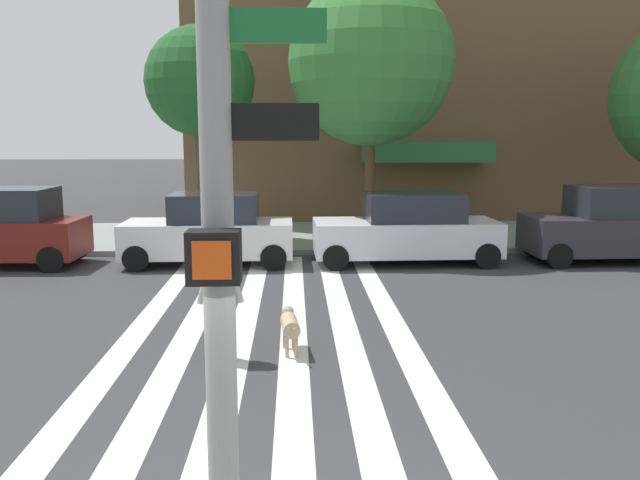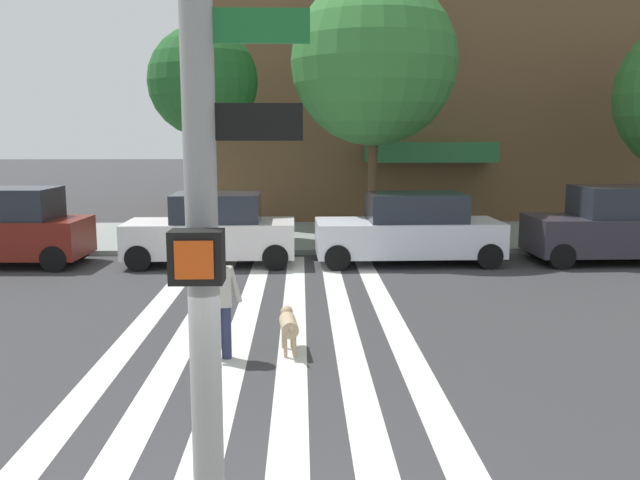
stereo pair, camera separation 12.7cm
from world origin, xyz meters
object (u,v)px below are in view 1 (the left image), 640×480
Objects in this scene: parked_car_third_in_line at (408,230)px; street_tree_nearest at (200,83)px; parked_car_behind_first at (210,231)px; traffic_light_pole at (215,108)px; parked_car_fourth_in_line at (619,225)px; parked_car_near_curb at (0,229)px; dog_on_leash at (290,324)px; pedestrian_dog_walker at (220,300)px; street_tree_middle at (371,62)px.

street_tree_nearest is (-5.79, 3.31, 4.01)m from parked_car_third_in_line.
parked_car_behind_first is 5.24m from street_tree_nearest.
parked_car_third_in_line is (3.40, 13.62, -2.63)m from traffic_light_pole.
traffic_light_pole is 1.19× the size of parked_car_fourth_in_line.
dog_on_leash is (7.49, -7.17, -0.53)m from parked_car_near_curb.
parked_car_behind_first is 7.54m from pedestrian_dog_walker.
street_tree_middle is at bearing 13.42° from parked_car_near_curb.
parked_car_third_in_line is 0.75× the size of street_tree_nearest.
parked_car_fourth_in_line is at bearing 37.29° from pedestrian_dog_walker.
dog_on_leash is at bearing 15.81° from pedestrian_dog_walker.
street_tree_middle reaches higher than pedestrian_dog_walker.
traffic_light_pole is at bearing -123.75° from parked_car_fourth_in_line.
parked_car_behind_first reaches higher than pedestrian_dog_walker.
dog_on_leash is (2.73, -10.49, -4.46)m from street_tree_nearest.
traffic_light_pole is 1.32× the size of parked_car_behind_first.
parked_car_fourth_in_line reaches higher than parked_car_third_in_line.
parked_car_near_curb is 2.62× the size of pedestrian_dog_walker.
street_tree_nearest is at bearing 98.04° from traffic_light_pole.
parked_car_behind_first is 0.57× the size of street_tree_middle.
parked_car_fourth_in_line is 0.63× the size of street_tree_middle.
parked_car_near_curb reaches higher than parked_car_third_in_line.
street_tree_middle is at bearing -10.96° from street_tree_nearest.
pedestrian_dog_walker is at bearing -142.71° from parked_car_fourth_in_line.
parked_car_third_in_line is at bearing -29.76° from street_tree_nearest.
street_tree_nearest is 6.04× the size of dog_on_leash.
parked_car_fourth_in_line is 12.59m from street_tree_nearest.
street_tree_nearest is 0.84× the size of street_tree_middle.
traffic_light_pole is 15.59m from parked_car_near_curb.
parked_car_fourth_in_line is 0.75× the size of street_tree_nearest.
street_tree_middle is 7.19× the size of dog_on_leash.
street_tree_nearest is (4.76, 3.32, 3.93)m from parked_car_near_curb.
parked_car_behind_first is at bearing -152.21° from street_tree_middle.
parked_car_behind_first is at bearing -180.00° from parked_car_fourth_in_line.
street_tree_middle reaches higher than parked_car_behind_first.
parked_car_near_curb is 11.02m from street_tree_middle.
parked_car_fourth_in_line is at bearing 0.01° from parked_car_near_curb.
parked_car_near_curb is 4.03× the size of dog_on_leash.
traffic_light_pole is 7.15m from dog_on_leash.
street_tree_middle is at bearing 160.08° from parked_car_fourth_in_line.
street_tree_middle is 4.68× the size of pedestrian_dog_walker.
street_tree_nearest reaches higher than dog_on_leash.
parked_car_fourth_in_line reaches higher than parked_car_near_curb.
parked_car_third_in_line is 0.63× the size of street_tree_middle.
street_tree_middle is (4.44, 2.34, 4.53)m from parked_car_behind_first.
parked_car_behind_first is at bearing 106.45° from dog_on_leash.
parked_car_behind_first is at bearing -179.99° from parked_car_third_in_line.
parked_car_fourth_in_line is (5.70, -0.00, 0.09)m from parked_car_third_in_line.
street_tree_middle is at bearing 107.79° from parked_car_third_in_line.
traffic_light_pole is 16.28m from street_tree_middle.
parked_car_near_curb is 0.98× the size of parked_car_behind_first.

